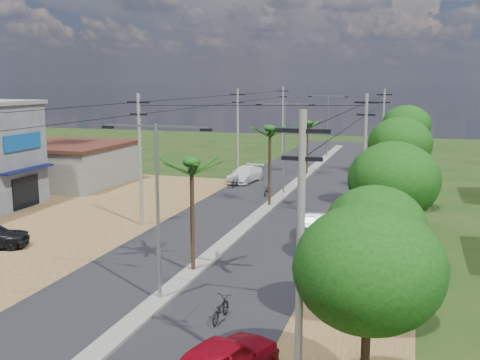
# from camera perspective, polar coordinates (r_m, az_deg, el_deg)

# --- Properties ---
(ground) EXTENTS (160.00, 160.00, 0.00)m
(ground) POSITION_cam_1_polar(r_m,az_deg,el_deg) (26.11, -8.12, -12.11)
(ground) COLOR black
(ground) RESTS_ON ground
(road) EXTENTS (12.00, 110.00, 0.04)m
(road) POSITION_cam_1_polar(r_m,az_deg,el_deg) (39.50, 1.21, -4.29)
(road) COLOR black
(road) RESTS_ON ground
(median) EXTENTS (1.00, 90.00, 0.18)m
(median) POSITION_cam_1_polar(r_m,az_deg,el_deg) (42.29, 2.33, -3.23)
(median) COLOR #605E56
(median) RESTS_ON ground
(dirt_lot_west) EXTENTS (18.00, 46.00, 0.04)m
(dirt_lot_west) POSITION_cam_1_polar(r_m,az_deg,el_deg) (40.43, -22.73, -4.75)
(dirt_lot_west) COLOR #4E3D1A
(dirt_lot_west) RESTS_ON ground
(dirt_shoulder_east) EXTENTS (5.00, 90.00, 0.03)m
(dirt_shoulder_east) POSITION_cam_1_polar(r_m,az_deg,el_deg) (38.12, 13.63, -5.12)
(dirt_shoulder_east) COLOR #4E3D1A
(dirt_shoulder_east) RESTS_ON ground
(low_shed) EXTENTS (10.40, 10.40, 3.95)m
(low_shed) POSITION_cam_1_polar(r_m,az_deg,el_deg) (56.14, -17.18, 1.58)
(low_shed) COLOR #605E56
(low_shed) RESTS_ON ground
(tree_east_a) EXTENTS (4.40, 4.40, 6.37)m
(tree_east_a) POSITION_cam_1_polar(r_m,az_deg,el_deg) (16.69, 12.95, -8.79)
(tree_east_a) COLOR black
(tree_east_a) RESTS_ON ground
(tree_east_b) EXTENTS (4.00, 4.00, 5.83)m
(tree_east_b) POSITION_cam_1_polar(r_m,az_deg,el_deg) (22.56, 13.59, -4.86)
(tree_east_b) COLOR black
(tree_east_b) RESTS_ON ground
(tree_east_c) EXTENTS (4.60, 4.60, 6.83)m
(tree_east_c) POSITION_cam_1_polar(r_m,az_deg,el_deg) (29.22, 15.34, -0.04)
(tree_east_c) COLOR black
(tree_east_c) RESTS_ON ground
(tree_east_d) EXTENTS (4.20, 4.20, 6.13)m
(tree_east_d) POSITION_cam_1_polar(r_m,az_deg,el_deg) (36.22, 15.23, 1.02)
(tree_east_d) COLOR black
(tree_east_d) RESTS_ON ground
(tree_east_e) EXTENTS (4.80, 4.80, 7.14)m
(tree_east_e) POSITION_cam_1_polar(r_m,az_deg,el_deg) (44.05, 15.93, 3.53)
(tree_east_e) COLOR black
(tree_east_e) RESTS_ON ground
(tree_east_f) EXTENTS (3.80, 3.80, 5.52)m
(tree_east_f) POSITION_cam_1_polar(r_m,az_deg,el_deg) (52.14, 15.66, 3.17)
(tree_east_f) COLOR black
(tree_east_f) RESTS_ON ground
(tree_east_g) EXTENTS (5.00, 5.00, 7.38)m
(tree_east_g) POSITION_cam_1_polar(r_m,az_deg,el_deg) (59.97, 16.53, 5.28)
(tree_east_g) COLOR black
(tree_east_g) RESTS_ON ground
(tree_east_h) EXTENTS (4.40, 4.40, 6.52)m
(tree_east_h) POSITION_cam_1_polar(r_m,az_deg,el_deg) (67.99, 16.36, 5.30)
(tree_east_h) COLOR black
(tree_east_h) RESTS_ON ground
(palm_median_near) EXTENTS (2.00, 2.00, 6.15)m
(palm_median_near) POSITION_cam_1_polar(r_m,az_deg,el_deg) (28.18, -4.93, 1.30)
(palm_median_near) COLOR black
(palm_median_near) RESTS_ON ground
(palm_median_mid) EXTENTS (2.00, 2.00, 6.55)m
(palm_median_mid) POSITION_cam_1_polar(r_m,az_deg,el_deg) (43.27, 3.07, 4.86)
(palm_median_mid) COLOR black
(palm_median_mid) RESTS_ON ground
(palm_median_far) EXTENTS (2.00, 2.00, 5.85)m
(palm_median_far) POSITION_cam_1_polar(r_m,az_deg,el_deg) (58.91, 6.89, 5.56)
(palm_median_far) COLOR black
(palm_median_far) RESTS_ON ground
(streetlight_near) EXTENTS (5.10, 0.18, 8.00)m
(streetlight_near) POSITION_cam_1_polar(r_m,az_deg,el_deg) (24.71, -8.39, -1.78)
(streetlight_near) COLOR gray
(streetlight_near) RESTS_ON ground
(streetlight_mid) EXTENTS (5.10, 0.18, 8.00)m
(streetlight_mid) POSITION_cam_1_polar(r_m,az_deg,el_deg) (48.22, 4.51, 4.05)
(streetlight_mid) COLOR gray
(streetlight_mid) RESTS_ON ground
(streetlight_far) EXTENTS (5.10, 0.18, 8.00)m
(streetlight_far) POSITION_cam_1_polar(r_m,az_deg,el_deg) (72.73, 8.89, 5.98)
(streetlight_far) COLOR gray
(streetlight_far) RESTS_ON ground
(utility_pole_w_b) EXTENTS (1.60, 0.24, 9.00)m
(utility_pole_w_b) POSITION_cam_1_polar(r_m,az_deg,el_deg) (38.39, -10.12, 2.34)
(utility_pole_w_b) COLOR #605E56
(utility_pole_w_b) RESTS_ON ground
(utility_pole_w_c) EXTENTS (1.60, 0.24, 9.00)m
(utility_pole_w_c) POSITION_cam_1_polar(r_m,az_deg,el_deg) (58.69, -0.24, 5.12)
(utility_pole_w_c) COLOR #605E56
(utility_pole_w_c) RESTS_ON ground
(utility_pole_w_d) EXTENTS (1.60, 0.24, 9.00)m
(utility_pole_w_d) POSITION_cam_1_polar(r_m,az_deg,el_deg) (78.92, 4.36, 6.36)
(utility_pole_w_d) COLOR #605E56
(utility_pole_w_d) RESTS_ON ground
(utility_pole_e_a) EXTENTS (1.60, 0.24, 9.00)m
(utility_pole_e_a) POSITION_cam_1_polar(r_m,az_deg,el_deg) (16.85, 6.14, -7.45)
(utility_pole_e_a) COLOR #605E56
(utility_pole_e_a) RESTS_ON ground
(utility_pole_e_b) EXTENTS (1.60, 0.24, 9.00)m
(utility_pole_e_b) POSITION_cam_1_polar(r_m,az_deg,el_deg) (38.25, 12.53, 2.23)
(utility_pole_e_b) COLOR #605E56
(utility_pole_e_b) RESTS_ON ground
(utility_pole_e_c) EXTENTS (1.60, 0.24, 9.00)m
(utility_pole_e_c) POSITION_cam_1_polar(r_m,az_deg,el_deg) (60.08, 14.31, 4.93)
(utility_pole_e_c) COLOR #605E56
(utility_pole_e_c) RESTS_ON ground
(car_silver_mid) EXTENTS (1.63, 4.48, 1.47)m
(car_silver_mid) POSITION_cam_1_polar(r_m,az_deg,el_deg) (36.50, 7.98, -4.43)
(car_silver_mid) COLOR #A1A5A9
(car_silver_mid) RESTS_ON ground
(car_white_far) EXTENTS (2.85, 5.48, 1.52)m
(car_white_far) POSITION_cam_1_polar(r_m,az_deg,el_deg) (54.80, 0.50, 0.56)
(car_white_far) COLOR silver
(car_white_far) RESTS_ON ground
(moto_rider_east) EXTENTS (0.66, 1.83, 0.96)m
(moto_rider_east) POSITION_cam_1_polar(r_m,az_deg,el_deg) (23.78, -2.01, -13.05)
(moto_rider_east) COLOR black
(moto_rider_east) RESTS_ON ground
(moto_rider_west_a) EXTENTS (0.64, 1.80, 0.94)m
(moto_rider_west_a) POSITION_cam_1_polar(r_m,az_deg,el_deg) (48.13, 2.77, -1.14)
(moto_rider_west_a) COLOR black
(moto_rider_west_a) RESTS_ON ground
(moto_rider_west_b) EXTENTS (0.81, 1.95, 1.14)m
(moto_rider_west_b) POSITION_cam_1_polar(r_m,az_deg,el_deg) (52.06, -0.43, -0.16)
(moto_rider_west_b) COLOR black
(moto_rider_west_b) RESTS_ON ground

